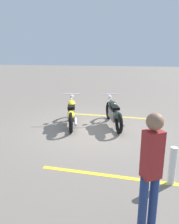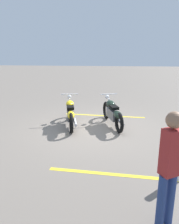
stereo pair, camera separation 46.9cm
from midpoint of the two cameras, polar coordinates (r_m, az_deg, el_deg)
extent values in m
plane|color=slate|center=(7.59, -1.55, -4.15)|extent=(60.00, 60.00, 0.00)
torus|color=black|center=(8.57, -6.70, 0.43)|extent=(0.68, 0.25, 0.67)
torus|color=black|center=(7.08, -6.62, -2.88)|extent=(0.68, 0.25, 0.67)
cube|color=#59595E|center=(7.75, -6.68, -0.57)|extent=(0.87, 0.40, 0.32)
ellipsoid|color=yellow|center=(7.93, -6.76, 2.05)|extent=(0.57, 0.39, 0.24)
ellipsoid|color=yellow|center=(7.16, -6.68, -0.77)|extent=(0.60, 0.36, 0.22)
cube|color=black|center=(7.55, -6.74, 1.19)|extent=(0.48, 0.33, 0.09)
cylinder|color=silver|center=(8.28, -6.75, 1.75)|extent=(0.27, 0.11, 0.56)
cylinder|color=silver|center=(8.14, -6.84, 4.56)|extent=(0.17, 0.61, 0.04)
sphere|color=silver|center=(8.37, -6.81, 3.89)|extent=(0.15, 0.15, 0.15)
cylinder|color=silver|center=(7.42, -5.54, -2.59)|extent=(0.70, 0.24, 0.09)
torus|color=black|center=(8.53, 2.76, 0.44)|extent=(0.67, 0.30, 0.67)
torus|color=black|center=(7.09, 5.77, -2.82)|extent=(0.67, 0.30, 0.67)
cube|color=#59595E|center=(7.74, 4.23, -0.54)|extent=(0.87, 0.46, 0.32)
ellipsoid|color=black|center=(7.91, 3.76, 2.09)|extent=(0.58, 0.42, 0.24)
ellipsoid|color=black|center=(7.17, 5.45, -0.72)|extent=(0.61, 0.39, 0.22)
cube|color=black|center=(7.54, 4.53, 1.23)|extent=(0.49, 0.36, 0.09)
cylinder|color=silver|center=(8.25, 3.16, 1.78)|extent=(0.27, 0.13, 0.56)
cylinder|color=silver|center=(8.11, 3.29, 4.60)|extent=(0.22, 0.60, 0.04)
sphere|color=silver|center=(8.33, 2.94, 3.92)|extent=(0.15, 0.15, 0.15)
cylinder|color=silver|center=(7.45, 6.05, -2.51)|extent=(0.70, 0.29, 0.09)
cylinder|color=navy|center=(3.69, 16.46, -20.63)|extent=(0.13, 0.13, 0.87)
cylinder|color=navy|center=(3.59, 14.15, -21.54)|extent=(0.13, 0.13, 0.87)
cube|color=maroon|center=(3.24, 16.32, -10.00)|extent=(0.30, 0.32, 0.68)
sphere|color=#8C664C|center=(3.07, 16.99, -2.04)|extent=(0.23, 0.23, 0.23)
cube|color=yellow|center=(8.98, 2.35, -0.97)|extent=(0.34, 3.20, 0.01)
cube|color=yellow|center=(4.93, 5.51, -15.91)|extent=(0.34, 3.20, 0.01)
camera|label=1|loc=(0.23, 88.11, 0.53)|focal=35.54mm
camera|label=2|loc=(0.23, -91.89, -0.53)|focal=35.54mm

